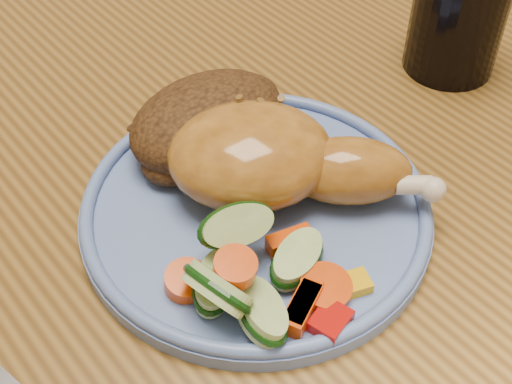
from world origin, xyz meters
The scene contains 7 objects.
dining_table centered at (0.00, 0.00, 0.67)m, with size 0.90×1.40×0.75m.
plate centered at (-0.07, -0.14, 0.76)m, with size 0.25×0.25×0.01m, color #566FB0.
plate_rim centered at (-0.07, -0.14, 0.77)m, with size 0.25×0.25×0.01m, color #566FB0.
chicken_leg centered at (-0.05, -0.13, 0.79)m, with size 0.18×0.18×0.06m.
rice_pilaf centered at (-0.06, -0.06, 0.78)m, with size 0.14×0.09×0.06m.
vegetable_pile centered at (-0.12, -0.20, 0.78)m, with size 0.12×0.12×0.06m.
drinking_glass centered at (0.18, -0.11, 0.80)m, with size 0.08×0.08×0.11m, color black.
Camera 1 is at (-0.29, -0.41, 1.14)m, focal length 50.00 mm.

